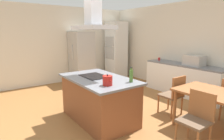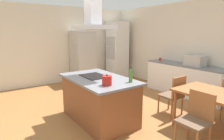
{
  "view_description": "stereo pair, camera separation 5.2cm",
  "coord_description": "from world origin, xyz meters",
  "px_view_note": "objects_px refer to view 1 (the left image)",
  "views": [
    {
      "loc": [
        3.13,
        -1.94,
        1.8
      ],
      "look_at": [
        -0.09,
        0.4,
        1.0
      ],
      "focal_mm": 30.18,
      "sensor_mm": 36.0,
      "label": 1
    },
    {
      "loc": [
        3.16,
        -1.9,
        1.8
      ],
      "look_at": [
        -0.09,
        0.4,
        1.0
      ],
      "focal_mm": 30.18,
      "sensor_mm": 36.0,
      "label": 2
    }
  ],
  "objects_px": {
    "dining_table": "(219,98)",
    "cooktop": "(94,76)",
    "refrigerator": "(82,57)",
    "chair_at_left_end": "(174,93)",
    "wall_oven_stack": "(116,50)",
    "olive_oil_bottle": "(131,76)",
    "range_hood": "(93,17)",
    "coffee_mug_red": "(159,59)",
    "tea_kettle": "(108,80)",
    "chair_facing_island": "(197,116)",
    "countertop_microwave": "(194,60)"
  },
  "relations": [
    {
      "from": "dining_table",
      "to": "cooktop",
      "type": "bearing_deg",
      "value": -142.12
    },
    {
      "from": "refrigerator",
      "to": "chair_at_left_end",
      "type": "relative_size",
      "value": 2.04
    },
    {
      "from": "wall_oven_stack",
      "to": "chair_at_left_end",
      "type": "height_order",
      "value": "wall_oven_stack"
    },
    {
      "from": "olive_oil_bottle",
      "to": "chair_at_left_end",
      "type": "bearing_deg",
      "value": 82.45
    },
    {
      "from": "range_hood",
      "to": "wall_oven_stack",
      "type": "bearing_deg",
      "value": 135.89
    },
    {
      "from": "coffee_mug_red",
      "to": "chair_at_left_end",
      "type": "distance_m",
      "value": 2.22
    },
    {
      "from": "wall_oven_stack",
      "to": "dining_table",
      "type": "bearing_deg",
      "value": -14.74
    },
    {
      "from": "coffee_mug_red",
      "to": "chair_at_left_end",
      "type": "bearing_deg",
      "value": -40.98
    },
    {
      "from": "coffee_mug_red",
      "to": "wall_oven_stack",
      "type": "height_order",
      "value": "wall_oven_stack"
    },
    {
      "from": "tea_kettle",
      "to": "olive_oil_bottle",
      "type": "bearing_deg",
      "value": 81.37
    },
    {
      "from": "coffee_mug_red",
      "to": "range_hood",
      "type": "xyz_separation_m",
      "value": [
        0.71,
        -2.87,
        1.16
      ]
    },
    {
      "from": "chair_facing_island",
      "to": "range_hood",
      "type": "xyz_separation_m",
      "value": [
        -1.85,
        -0.78,
        1.59
      ]
    },
    {
      "from": "tea_kettle",
      "to": "cooktop",
      "type": "bearing_deg",
      "value": 167.64
    },
    {
      "from": "refrigerator",
      "to": "chair_facing_island",
      "type": "xyz_separation_m",
      "value": [
        4.66,
        -0.37,
        -0.4
      ]
    },
    {
      "from": "countertop_microwave",
      "to": "dining_table",
      "type": "distance_m",
      "value": 2.01
    },
    {
      "from": "tea_kettle",
      "to": "dining_table",
      "type": "bearing_deg",
      "value": 54.58
    },
    {
      "from": "tea_kettle",
      "to": "coffee_mug_red",
      "type": "height_order",
      "value": "tea_kettle"
    },
    {
      "from": "coffee_mug_red",
      "to": "chair_facing_island",
      "type": "relative_size",
      "value": 0.1
    },
    {
      "from": "refrigerator",
      "to": "countertop_microwave",
      "type": "bearing_deg",
      "value": 27.74
    },
    {
      "from": "coffee_mug_red",
      "to": "wall_oven_stack",
      "type": "xyz_separation_m",
      "value": [
        -2.02,
        -0.22,
        0.16
      ]
    },
    {
      "from": "cooktop",
      "to": "olive_oil_bottle",
      "type": "xyz_separation_m",
      "value": [
        0.79,
        0.32,
        0.11
      ]
    },
    {
      "from": "tea_kettle",
      "to": "dining_table",
      "type": "relative_size",
      "value": 0.16
    },
    {
      "from": "tea_kettle",
      "to": "wall_oven_stack",
      "type": "bearing_deg",
      "value": 140.87
    },
    {
      "from": "refrigerator",
      "to": "olive_oil_bottle",
      "type": "bearing_deg",
      "value": -12.88
    },
    {
      "from": "cooktop",
      "to": "olive_oil_bottle",
      "type": "height_order",
      "value": "olive_oil_bottle"
    },
    {
      "from": "tea_kettle",
      "to": "chair_facing_island",
      "type": "xyz_separation_m",
      "value": [
        1.14,
        0.93,
        -0.48
      ]
    },
    {
      "from": "wall_oven_stack",
      "to": "chair_facing_island",
      "type": "distance_m",
      "value": 4.98
    },
    {
      "from": "countertop_microwave",
      "to": "range_hood",
      "type": "xyz_separation_m",
      "value": [
        -0.49,
        -2.88,
        1.06
      ]
    },
    {
      "from": "countertop_microwave",
      "to": "dining_table",
      "type": "bearing_deg",
      "value": -46.67
    },
    {
      "from": "wall_oven_stack",
      "to": "chair_at_left_end",
      "type": "relative_size",
      "value": 2.47
    },
    {
      "from": "cooktop",
      "to": "tea_kettle",
      "type": "bearing_deg",
      "value": -12.36
    },
    {
      "from": "olive_oil_bottle",
      "to": "countertop_microwave",
      "type": "bearing_deg",
      "value": 96.54
    },
    {
      "from": "countertop_microwave",
      "to": "chair_facing_island",
      "type": "xyz_separation_m",
      "value": [
        1.36,
        -2.1,
        -0.53
      ]
    },
    {
      "from": "dining_table",
      "to": "refrigerator",
      "type": "bearing_deg",
      "value": -176.33
    },
    {
      "from": "cooktop",
      "to": "wall_oven_stack",
      "type": "xyz_separation_m",
      "value": [
        -2.73,
        2.65,
        0.2
      ]
    },
    {
      "from": "countertop_microwave",
      "to": "dining_table",
      "type": "relative_size",
      "value": 0.36
    },
    {
      "from": "tea_kettle",
      "to": "olive_oil_bottle",
      "type": "height_order",
      "value": "olive_oil_bottle"
    },
    {
      "from": "tea_kettle",
      "to": "chair_facing_island",
      "type": "height_order",
      "value": "tea_kettle"
    },
    {
      "from": "countertop_microwave",
      "to": "dining_table",
      "type": "xyz_separation_m",
      "value": [
        1.36,
        -1.44,
        -0.37
      ]
    },
    {
      "from": "countertop_microwave",
      "to": "dining_table",
      "type": "height_order",
      "value": "countertop_microwave"
    },
    {
      "from": "refrigerator",
      "to": "dining_table",
      "type": "distance_m",
      "value": 4.68
    },
    {
      "from": "range_hood",
      "to": "olive_oil_bottle",
      "type": "bearing_deg",
      "value": 22.06
    },
    {
      "from": "olive_oil_bottle",
      "to": "chair_at_left_end",
      "type": "relative_size",
      "value": 0.31
    },
    {
      "from": "cooktop",
      "to": "countertop_microwave",
      "type": "bearing_deg",
      "value": 80.26
    },
    {
      "from": "olive_oil_bottle",
      "to": "range_hood",
      "type": "height_order",
      "value": "range_hood"
    },
    {
      "from": "cooktop",
      "to": "range_hood",
      "type": "distance_m",
      "value": 1.2
    },
    {
      "from": "chair_facing_island",
      "to": "tea_kettle",
      "type": "bearing_deg",
      "value": -140.62
    },
    {
      "from": "range_hood",
      "to": "chair_at_left_end",
      "type": "bearing_deg",
      "value": 56.97
    },
    {
      "from": "wall_oven_stack",
      "to": "dining_table",
      "type": "height_order",
      "value": "wall_oven_stack"
    },
    {
      "from": "cooktop",
      "to": "chair_at_left_end",
      "type": "bearing_deg",
      "value": 56.97
    }
  ]
}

